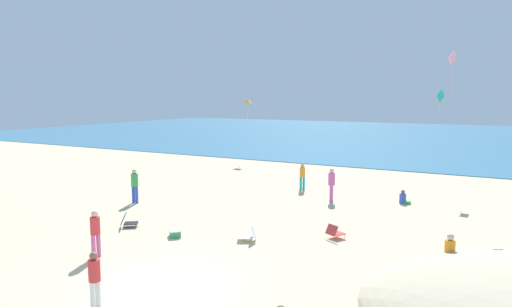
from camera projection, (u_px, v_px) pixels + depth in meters
name	position (u px, v px, depth m)	size (l,w,h in m)	color
ground_plane	(304.00, 208.00, 21.13)	(120.00, 120.00, 0.00)	beige
ocean_water	(430.00, 137.00, 58.60)	(120.00, 60.00, 0.05)	teal
beach_chair_far_left	(128.00, 221.00, 17.97)	(0.82, 0.79, 0.56)	black
beach_chair_far_right	(335.00, 232.00, 16.48)	(0.72, 0.76, 0.54)	#D13D3D
beach_chair_near_camera	(249.00, 234.00, 16.25)	(0.84, 0.79, 0.58)	white
cooler_box	(175.00, 233.00, 16.75)	(0.63, 0.63, 0.26)	#339956
person_0	(135.00, 184.00, 21.96)	(0.38, 0.38, 1.69)	blue
person_1	(403.00, 198.00, 21.96)	(0.56, 0.35, 0.67)	blue
person_4	(302.00, 175.00, 25.05)	(0.41, 0.41, 1.50)	#19ADB2
person_5	(95.00, 231.00, 14.48)	(0.39, 0.39, 1.56)	#D8599E
person_6	(332.00, 182.00, 22.35)	(0.38, 0.38, 1.66)	#D8599E
person_7	(95.00, 276.00, 10.91)	(0.30, 0.30, 1.46)	white
person_8	(450.00, 255.00, 12.47)	(0.40, 0.40, 1.43)	yellow
kite_orange	(248.00, 101.00, 36.32)	(0.93, 0.95, 1.57)	orange
kite_teal	(440.00, 96.00, 24.20)	(0.36, 0.67, 1.05)	#1EADAD
kite_pink	(452.00, 61.00, 17.14)	(0.26, 0.47, 1.57)	pink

